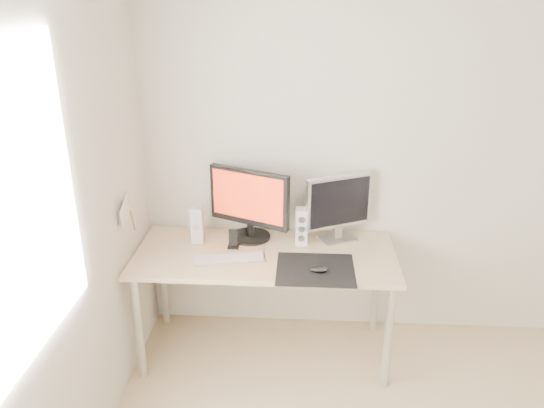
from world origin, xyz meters
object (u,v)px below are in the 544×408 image
object	(u,v)px
speaker_right	(302,226)
second_monitor	(339,205)
mouse	(319,269)
speaker_left	(198,224)
main_monitor	(249,202)
keyboard	(230,259)
phone_dock	(233,242)
desk	(265,264)

from	to	relation	value
speaker_right	second_monitor	bearing A→B (deg)	16.81
mouse	second_monitor	world-z (taller)	second_monitor
speaker_left	speaker_right	distance (m)	0.66
mouse	main_monitor	bearing A→B (deg)	136.28
speaker_left	keyboard	distance (m)	0.35
second_monitor	speaker_right	size ratio (longest dim) A/B	1.85
main_monitor	phone_dock	size ratio (longest dim) A/B	4.27
mouse	second_monitor	bearing A→B (deg)	74.08
mouse	speaker_left	size ratio (longest dim) A/B	0.44
mouse	phone_dock	world-z (taller)	phone_dock
phone_dock	mouse	bearing A→B (deg)	-27.89
second_monitor	phone_dock	bearing A→B (deg)	-166.69
speaker_left	keyboard	size ratio (longest dim) A/B	0.54
mouse	desk	size ratio (longest dim) A/B	0.06
main_monitor	keyboard	distance (m)	0.40
mouse	second_monitor	xyz separation A→B (m)	(0.12, 0.43, 0.22)
main_monitor	keyboard	bearing A→B (deg)	-106.54
speaker_left	mouse	bearing A→B (deg)	-25.00
mouse	desk	bearing A→B (deg)	145.50
mouse	phone_dock	distance (m)	0.60
desk	main_monitor	distance (m)	0.40
mouse	desk	xyz separation A→B (m)	(-0.33, 0.22, -0.10)
speaker_right	main_monitor	bearing A→B (deg)	170.69
main_monitor	phone_dock	world-z (taller)	main_monitor
desk	keyboard	world-z (taller)	keyboard
phone_dock	speaker_left	bearing A→B (deg)	162.01
keyboard	speaker_left	bearing A→B (deg)	134.69
main_monitor	speaker_right	xyz separation A→B (m)	(0.33, -0.05, -0.14)
keyboard	phone_dock	xyz separation A→B (m)	(-0.00, 0.16, 0.03)
second_monitor	phone_dock	size ratio (longest dim) A/B	3.57
mouse	speaker_right	bearing A→B (deg)	106.04
desk	speaker_left	distance (m)	0.50
desk	phone_dock	size ratio (longest dim) A/B	13.14
main_monitor	second_monitor	world-z (taller)	main_monitor
second_monitor	keyboard	world-z (taller)	second_monitor
main_monitor	phone_dock	xyz separation A→B (m)	(-0.09, -0.14, -0.22)
desk	phone_dock	bearing A→B (deg)	164.45
mouse	speaker_right	size ratio (longest dim) A/B	0.44
speaker_right	phone_dock	world-z (taller)	speaker_right
second_monitor	speaker_left	distance (m)	0.90
mouse	main_monitor	world-z (taller)	main_monitor
second_monitor	speaker_left	bearing A→B (deg)	-174.97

